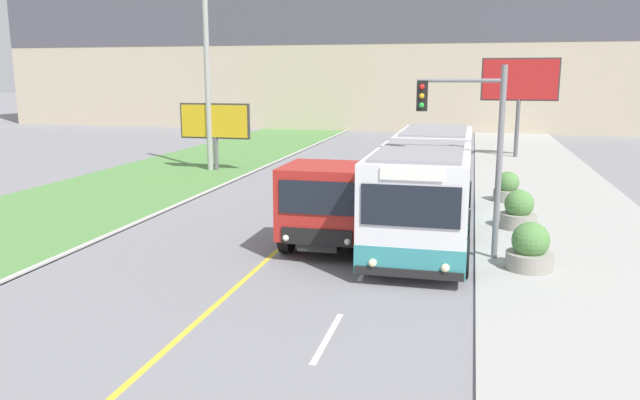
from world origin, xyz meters
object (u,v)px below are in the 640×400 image
at_px(utility_pole_far, 207,60).
at_px(billboard_large, 520,83).
at_px(car_distant, 410,147).
at_px(planter_round_near, 530,249).
at_px(planter_round_third, 508,188).
at_px(traffic_light_mast, 473,137).
at_px(billboard_small, 215,123).
at_px(dump_truck, 334,203).
at_px(city_bus, 428,183).
at_px(planter_round_second, 519,211).

height_order(utility_pole_far, billboard_large, utility_pole_far).
height_order(car_distant, planter_round_near, car_distant).
bearing_deg(planter_round_third, billboard_large, 85.31).
xyz_separation_m(traffic_light_mast, planter_round_third, (1.43, 8.10, -2.74)).
relative_size(billboard_small, planter_round_near, 3.09).
bearing_deg(utility_pole_far, billboard_large, 29.60).
xyz_separation_m(traffic_light_mast, billboard_small, (-13.02, 13.38, -0.85)).
distance_m(dump_truck, planter_round_near, 5.60).
bearing_deg(city_bus, traffic_light_mast, -66.91).
xyz_separation_m(utility_pole_far, billboard_small, (0.27, 0.13, -3.20)).
xyz_separation_m(dump_truck, planter_round_near, (5.39, -1.39, -0.65)).
bearing_deg(planter_round_near, dump_truck, 165.54).
distance_m(city_bus, billboard_small, 15.59).
bearing_deg(billboard_large, dump_truck, -106.52).
distance_m(utility_pole_far, planter_round_near, 21.08).
height_order(billboard_small, planter_round_third, billboard_small).
relative_size(dump_truck, billboard_large, 1.13).
distance_m(traffic_light_mast, planter_round_near, 3.23).
relative_size(city_bus, traffic_light_mast, 2.33).
xyz_separation_m(city_bus, car_distant, (-2.28, 17.53, -0.83)).
height_order(utility_pole_far, planter_round_near, utility_pole_far).
relative_size(utility_pole_far, traffic_light_mast, 2.17).
distance_m(planter_round_near, planter_round_second, 4.47).
height_order(dump_truck, planter_round_third, dump_truck).
relative_size(utility_pole_far, billboard_small, 2.97).
xyz_separation_m(billboard_small, planter_round_third, (14.44, -5.29, -1.89)).
relative_size(car_distant, planter_round_near, 3.51).
bearing_deg(utility_pole_far, city_bus, -40.28).
distance_m(billboard_large, planter_round_third, 14.74).
bearing_deg(dump_truck, car_distant, 89.28).
height_order(planter_round_near, planter_round_second, planter_round_second).
xyz_separation_m(planter_round_near, planter_round_second, (0.01, 4.47, 0.01)).
height_order(dump_truck, billboard_large, billboard_large).
bearing_deg(planter_round_third, utility_pole_far, 160.69).
xyz_separation_m(car_distant, traffic_light_mast, (3.60, -20.64, 2.64)).
xyz_separation_m(city_bus, dump_truck, (-2.53, -2.58, -0.26)).
bearing_deg(billboard_large, planter_round_third, -94.69).
xyz_separation_m(utility_pole_far, planter_round_second, (14.84, -9.63, -5.05)).
bearing_deg(planter_round_second, traffic_light_mast, -113.11).
xyz_separation_m(billboard_small, planter_round_near, (14.55, -14.24, -1.86)).
distance_m(billboard_small, planter_round_third, 15.50).
height_order(traffic_light_mast, planter_round_third, traffic_light_mast).
distance_m(car_distant, traffic_light_mast, 21.12).
bearing_deg(billboard_large, planter_round_second, -93.20).
xyz_separation_m(city_bus, planter_round_near, (2.86, -3.97, -0.90)).
distance_m(billboard_small, planter_round_near, 20.44).
bearing_deg(planter_round_second, planter_round_third, 91.54).
distance_m(city_bus, dump_truck, 3.62).
height_order(city_bus, planter_round_third, city_bus).
relative_size(dump_truck, planter_round_second, 5.32).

